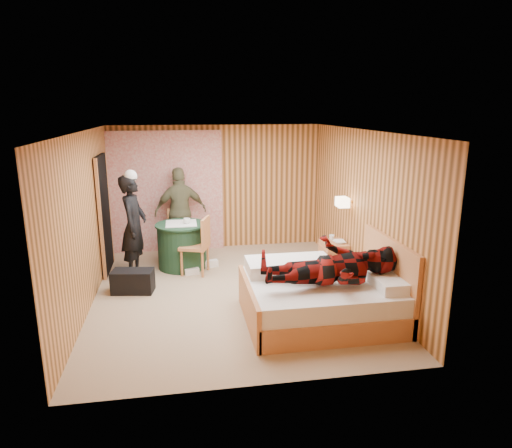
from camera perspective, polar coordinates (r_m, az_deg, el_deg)
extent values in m
cube|color=tan|center=(7.26, -3.01, -8.58)|extent=(4.20, 5.00, 0.01)
cube|color=white|center=(6.70, -3.29, 11.52)|extent=(4.20, 5.00, 0.01)
cube|color=#E49857|center=(9.31, -4.91, 4.55)|extent=(4.20, 0.02, 2.50)
cube|color=#E49857|center=(6.97, -20.56, 0.33)|extent=(0.02, 5.00, 2.50)
cube|color=#E49857|center=(7.40, 13.23, 1.66)|extent=(0.02, 5.00, 2.50)
cube|color=beige|center=(9.23, -11.08, 3.93)|extent=(2.20, 0.08, 2.40)
cube|color=black|center=(8.35, -18.44, 1.14)|extent=(0.06, 0.90, 2.05)
cylinder|color=gold|center=(7.76, 11.30, 2.72)|extent=(0.18, 0.04, 0.04)
cube|color=#FBDCB0|center=(7.74, 10.75, 2.71)|extent=(0.18, 0.24, 0.16)
cube|color=tan|center=(6.42, 8.15, -10.46)|extent=(2.01, 1.61, 0.30)
cube|color=white|center=(6.31, 8.23, -8.18)|extent=(1.95, 1.55, 0.25)
cube|color=tan|center=(6.15, -0.91, -10.12)|extent=(0.06, 1.61, 0.56)
cube|color=tan|center=(6.61, 16.28, -6.39)|extent=(0.06, 1.61, 1.11)
cube|color=white|center=(6.19, 16.37, -7.13)|extent=(0.38, 0.55, 0.14)
cube|color=white|center=(6.84, 13.61, -4.88)|extent=(0.38, 0.55, 0.14)
cube|color=white|center=(6.55, 4.15, -5.19)|extent=(1.21, 0.60, 0.18)
cube|color=tan|center=(8.17, 9.65, -4.07)|extent=(0.40, 0.55, 0.55)
cube|color=tan|center=(8.12, 9.71, -2.91)|extent=(0.42, 0.57, 0.03)
cylinder|color=#20472F|center=(8.36, -9.22, -2.75)|extent=(0.87, 0.87, 0.79)
cylinder|color=#20472F|center=(8.25, -9.33, -0.09)|extent=(0.93, 0.93, 0.03)
cube|color=white|center=(8.25, -9.33, 0.07)|extent=(0.55, 0.55, 0.01)
cube|color=tan|center=(8.97, -9.28, -1.21)|extent=(0.53, 0.53, 0.05)
cube|color=tan|center=(9.08, -9.74, 0.60)|extent=(0.41, 0.17, 0.46)
cylinder|color=tan|center=(8.83, -9.89, -3.08)|extent=(0.04, 0.04, 0.43)
cylinder|color=tan|center=(9.24, -8.58, -2.23)|extent=(0.04, 0.04, 0.43)
cube|color=tan|center=(7.99, -7.68, -2.80)|extent=(0.58, 0.58, 0.05)
cube|color=tan|center=(7.86, -6.31, -0.98)|extent=(0.19, 0.45, 0.50)
cylinder|color=tan|center=(8.29, -8.49, -4.04)|extent=(0.04, 0.04, 0.47)
cylinder|color=tan|center=(7.85, -6.71, -5.04)|extent=(0.04, 0.04, 0.47)
cube|color=black|center=(7.48, -15.14, -6.92)|extent=(0.68, 0.44, 0.36)
cube|color=white|center=(8.40, -5.74, -4.95)|extent=(0.30, 0.18, 0.12)
cube|color=white|center=(8.07, -8.01, -5.90)|extent=(0.26, 0.14, 0.11)
imported|color=black|center=(7.98, -15.03, -0.27)|extent=(0.54, 0.71, 1.76)
imported|color=#686745|center=(9.00, -9.39, 1.54)|extent=(1.07, 0.59, 1.72)
imported|color=maroon|center=(5.95, 9.47, -3.91)|extent=(0.86, 0.67, 1.77)
imported|color=white|center=(8.04, 9.85, -2.26)|extent=(0.19, 0.24, 0.02)
imported|color=white|center=(8.04, 9.86, -2.13)|extent=(0.19, 0.24, 0.02)
imported|color=white|center=(8.20, 9.45, -1.67)|extent=(0.13, 0.13, 0.09)
imported|color=white|center=(8.19, -8.65, 0.39)|extent=(0.14, 0.14, 0.10)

